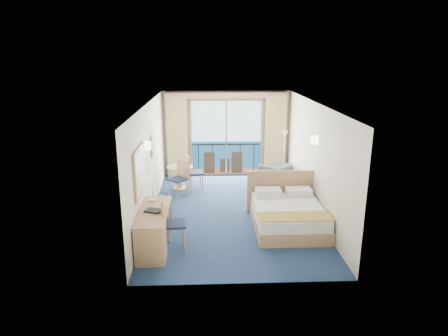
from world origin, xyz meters
The scene contains 22 objects.
floor centered at (0.00, 0.00, 0.00)m, with size 6.50×6.50×0.00m, color navy.
room_walls centered at (0.00, 0.00, 1.78)m, with size 4.04×6.54×2.72m.
balcony_door centered at (-0.01, 3.22, 1.14)m, with size 2.36×0.03×2.52m.
curtain_left centered at (-1.55, 3.07, 1.28)m, with size 0.65×0.22×2.55m, color tan.
curtain_right centered at (1.55, 3.07, 1.28)m, with size 0.65×0.22×2.55m, color tan.
pelmet centered at (0.00, 3.10, 2.58)m, with size 3.80×0.25×0.18m, color tan.
mirror centered at (-1.97, -1.50, 1.55)m, with size 0.05×1.25×0.95m.
wall_print centered at (-1.97, 0.45, 1.60)m, with size 0.04×0.42×0.52m.
sconce_left centered at (-1.94, -0.60, 1.85)m, with size 0.18×0.18×0.18m, color beige.
sconce_right centered at (1.94, -0.15, 1.85)m, with size 0.18×0.18×0.18m, color beige.
bed centered at (1.21, -0.94, 0.30)m, with size 1.69×2.01×1.06m.
nightstand centered at (1.75, 0.48, 0.30)m, with size 0.46×0.44×0.60m, color tan.
phone centered at (1.71, 0.50, 0.64)m, with size 0.18×0.14×0.08m, color white.
armchair centered at (1.42, 1.98, 0.34)m, with size 0.73×0.75×0.68m, color #494D59.
floor_lamp centered at (1.80, 2.74, 1.15)m, with size 0.21×0.21×1.51m.
desk centered at (-1.70, -2.28, 0.44)m, with size 0.59×1.71×0.80m.
desk_chair centered at (-1.39, -1.86, 0.61)m, with size 0.51×0.50×1.08m.
folder centered at (-1.69, -1.86, 0.82)m, with size 0.32×0.24×0.03m, color black.
desk_lamp centered at (-1.77, -1.30, 1.17)m, with size 0.13×0.13×0.49m.
round_table centered at (-1.41, 1.85, 0.51)m, with size 0.75×0.75×0.67m.
table_chair_a centered at (-1.05, 1.81, 0.56)m, with size 0.51×0.50×0.99m.
table_chair_b centered at (-1.38, 1.29, 0.56)m, with size 0.61×0.61×1.00m.
Camera 1 is at (-0.60, -9.30, 3.83)m, focal length 32.00 mm.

